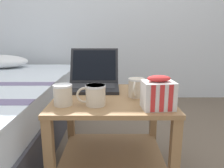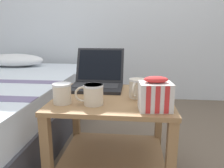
% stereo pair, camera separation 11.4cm
% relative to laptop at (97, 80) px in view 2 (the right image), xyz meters
% --- Properties ---
extents(bedside_table, '(0.63, 0.58, 0.49)m').
position_rel_laptop_xyz_m(bedside_table, '(0.12, -0.20, -0.22)').
color(bedside_table, '#997047').
rests_on(bedside_table, ground_plane).
extents(laptop, '(0.32, 0.35, 0.24)m').
position_rel_laptop_xyz_m(laptop, '(0.00, 0.00, 0.00)').
color(laptop, black).
rests_on(laptop, bedside_table).
extents(mug_front_left, '(0.14, 0.10, 0.10)m').
position_rel_laptop_xyz_m(mug_front_left, '(0.04, -0.35, 0.01)').
color(mug_front_left, beige).
rests_on(mug_front_left, bedside_table).
extents(mug_front_right, '(0.09, 0.13, 0.10)m').
position_rel_laptop_xyz_m(mug_front_right, '(-0.12, -0.35, 0.01)').
color(mug_front_right, beige).
rests_on(mug_front_right, bedside_table).
extents(mug_mid_center, '(0.09, 0.13, 0.10)m').
position_rel_laptop_xyz_m(mug_mid_center, '(0.25, -0.21, 0.01)').
color(mug_mid_center, beige).
rests_on(mug_mid_center, bedside_table).
extents(snack_bag, '(0.15, 0.12, 0.16)m').
position_rel_laptop_xyz_m(snack_bag, '(0.33, -0.40, 0.02)').
color(snack_bag, silver).
rests_on(snack_bag, bedside_table).
extents(cell_phone, '(0.07, 0.15, 0.01)m').
position_rel_laptop_xyz_m(cell_phone, '(0.33, -0.04, -0.04)').
color(cell_phone, black).
rests_on(cell_phone, bedside_table).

